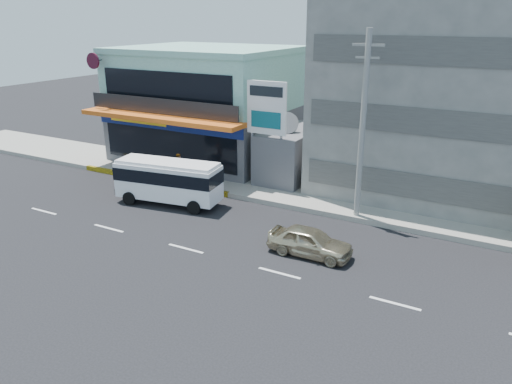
{
  "coord_description": "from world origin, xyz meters",
  "views": [
    {
      "loc": [
        13.38,
        -17.29,
        10.55
      ],
      "look_at": [
        2.02,
        3.31,
        2.2
      ],
      "focal_mm": 35.0,
      "sensor_mm": 36.0,
      "label": 1
    }
  ],
  "objects_px": {
    "minibus": "(168,179)",
    "billboard": "(267,114)",
    "utility_pole_near": "(362,127)",
    "sedan": "(310,242)",
    "shop_building": "(208,107)",
    "motorcycle_rider": "(180,179)",
    "satellite_dish": "(287,131)",
    "concrete_building": "(470,79)"
  },
  "relations": [
    {
      "from": "concrete_building",
      "to": "minibus",
      "type": "relative_size",
      "value": 2.48
    },
    {
      "from": "shop_building",
      "to": "satellite_dish",
      "type": "distance_m",
      "value": 8.54
    },
    {
      "from": "concrete_building",
      "to": "sedan",
      "type": "bearing_deg",
      "value": -109.65
    },
    {
      "from": "concrete_building",
      "to": "utility_pole_near",
      "type": "distance_m",
      "value": 8.79
    },
    {
      "from": "shop_building",
      "to": "billboard",
      "type": "height_order",
      "value": "shop_building"
    },
    {
      "from": "minibus",
      "to": "shop_building",
      "type": "bearing_deg",
      "value": 110.39
    },
    {
      "from": "billboard",
      "to": "utility_pole_near",
      "type": "height_order",
      "value": "utility_pole_near"
    },
    {
      "from": "shop_building",
      "to": "motorcycle_rider",
      "type": "xyz_separation_m",
      "value": [
        2.71,
        -7.29,
        -3.2
      ]
    },
    {
      "from": "concrete_building",
      "to": "motorcycle_rider",
      "type": "distance_m",
      "value": 18.49
    },
    {
      "from": "sedan",
      "to": "billboard",
      "type": "bearing_deg",
      "value": 40.13
    },
    {
      "from": "sedan",
      "to": "motorcycle_rider",
      "type": "bearing_deg",
      "value": 67.29
    },
    {
      "from": "satellite_dish",
      "to": "motorcycle_rider",
      "type": "relative_size",
      "value": 0.62
    },
    {
      "from": "shop_building",
      "to": "motorcycle_rider",
      "type": "relative_size",
      "value": 5.1
    },
    {
      "from": "concrete_building",
      "to": "motorcycle_rider",
      "type": "relative_size",
      "value": 6.59
    },
    {
      "from": "motorcycle_rider",
      "to": "sedan",
      "type": "bearing_deg",
      "value": -22.24
    },
    {
      "from": "minibus",
      "to": "concrete_building",
      "type": "bearing_deg",
      "value": 36.06
    },
    {
      "from": "billboard",
      "to": "sedan",
      "type": "height_order",
      "value": "billboard"
    },
    {
      "from": "utility_pole_near",
      "to": "minibus",
      "type": "xyz_separation_m",
      "value": [
        -10.47,
        -2.94,
        -3.6
      ]
    },
    {
      "from": "minibus",
      "to": "motorcycle_rider",
      "type": "height_order",
      "value": "minibus"
    },
    {
      "from": "motorcycle_rider",
      "to": "billboard",
      "type": "bearing_deg",
      "value": 27.99
    },
    {
      "from": "billboard",
      "to": "utility_pole_near",
      "type": "xyz_separation_m",
      "value": [
        6.5,
        -1.8,
        0.22
      ]
    },
    {
      "from": "utility_pole_near",
      "to": "minibus",
      "type": "bearing_deg",
      "value": -164.33
    },
    {
      "from": "minibus",
      "to": "motorcycle_rider",
      "type": "xyz_separation_m",
      "value": [
        -0.82,
        2.19,
        -0.75
      ]
    },
    {
      "from": "billboard",
      "to": "motorcycle_rider",
      "type": "xyz_separation_m",
      "value": [
        -4.79,
        -2.55,
        -4.13
      ]
    },
    {
      "from": "satellite_dish",
      "to": "utility_pole_near",
      "type": "bearing_deg",
      "value": -30.96
    },
    {
      "from": "shop_building",
      "to": "concrete_building",
      "type": "relative_size",
      "value": 0.77
    },
    {
      "from": "billboard",
      "to": "minibus",
      "type": "distance_m",
      "value": 7.04
    },
    {
      "from": "motorcycle_rider",
      "to": "shop_building",
      "type": "bearing_deg",
      "value": 110.35
    },
    {
      "from": "billboard",
      "to": "sedan",
      "type": "bearing_deg",
      "value": -49.4
    },
    {
      "from": "satellite_dish",
      "to": "minibus",
      "type": "relative_size",
      "value": 0.23
    },
    {
      "from": "shop_building",
      "to": "utility_pole_near",
      "type": "bearing_deg",
      "value": -25.06
    },
    {
      "from": "minibus",
      "to": "billboard",
      "type": "bearing_deg",
      "value": 50.01
    },
    {
      "from": "utility_pole_near",
      "to": "sedan",
      "type": "xyz_separation_m",
      "value": [
        -0.55,
        -5.14,
        -4.47
      ]
    },
    {
      "from": "minibus",
      "to": "satellite_dish",
      "type": "bearing_deg",
      "value": 55.61
    },
    {
      "from": "utility_pole_near",
      "to": "motorcycle_rider",
      "type": "relative_size",
      "value": 4.12
    },
    {
      "from": "billboard",
      "to": "satellite_dish",
      "type": "bearing_deg",
      "value": 74.48
    },
    {
      "from": "billboard",
      "to": "motorcycle_rider",
      "type": "distance_m",
      "value": 6.82
    },
    {
      "from": "shop_building",
      "to": "motorcycle_rider",
      "type": "bearing_deg",
      "value": -69.65
    },
    {
      "from": "concrete_building",
      "to": "sedan",
      "type": "relative_size",
      "value": 4.03
    },
    {
      "from": "billboard",
      "to": "shop_building",
      "type": "bearing_deg",
      "value": 147.68
    },
    {
      "from": "utility_pole_near",
      "to": "sedan",
      "type": "height_order",
      "value": "utility_pole_near"
    },
    {
      "from": "concrete_building",
      "to": "utility_pole_near",
      "type": "height_order",
      "value": "concrete_building"
    }
  ]
}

